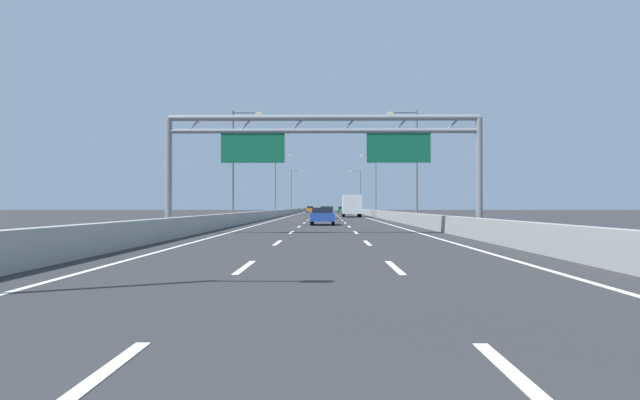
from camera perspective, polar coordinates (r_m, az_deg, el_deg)
The scene contains 53 objects.
ground_plane at distance 101.04m, azimuth 0.57°, elevation -1.47°, with size 260.00×260.00×0.00m, color #2D2D30.
lane_dash_left_0 at distance 5.15m, azimuth -22.85°, elevation -17.13°, with size 0.16×3.00×0.01m, color white.
lane_dash_left_1 at distance 13.75m, azimuth -7.61°, elevation -6.76°, with size 0.16×3.00×0.01m, color white.
lane_dash_left_2 at distance 22.66m, azimuth -4.33°, elevation -4.35°, with size 0.16×3.00×0.01m, color white.
lane_dash_left_3 at distance 31.63m, azimuth -2.91°, elevation -3.30°, with size 0.16×3.00×0.01m, color white.
lane_dash_left_4 at distance 40.60m, azimuth -2.12°, elevation -2.71°, with size 0.16×3.00×0.01m, color white.
lane_dash_left_5 at distance 49.59m, azimuth -1.61°, elevation -2.33°, with size 0.16×3.00×0.01m, color white.
lane_dash_left_6 at distance 58.58m, azimuth -1.26°, elevation -2.07°, with size 0.16×3.00×0.01m, color white.
lane_dash_left_7 at distance 67.57m, azimuth -1.01°, elevation -1.88°, with size 0.16×3.00×0.01m, color white.
lane_dash_left_8 at distance 76.57m, azimuth -0.81°, elevation -1.74°, with size 0.16×3.00×0.01m, color white.
lane_dash_left_9 at distance 85.57m, azimuth -0.66°, elevation -1.62°, with size 0.16×3.00×0.01m, color white.
lane_dash_left_10 at distance 94.56m, azimuth -0.53°, elevation -1.53°, with size 0.16×3.00×0.01m, color white.
lane_dash_left_11 at distance 103.56m, azimuth -0.43°, elevation -1.45°, with size 0.16×3.00×0.01m, color white.
lane_dash_left_12 at distance 112.56m, azimuth -0.34°, elevation -1.39°, with size 0.16×3.00×0.01m, color white.
lane_dash_left_13 at distance 121.56m, azimuth -0.27°, elevation -1.33°, with size 0.16×3.00×0.01m, color white.
lane_dash_left_14 at distance 130.55m, azimuth -0.20°, elevation -1.28°, with size 0.16×3.00×0.01m, color white.
lane_dash_left_15 at distance 139.55m, azimuth -0.15°, elevation -1.24°, with size 0.16×3.00×0.01m, color white.
lane_dash_left_16 at distance 148.55m, azimuth -0.10°, elevation -1.21°, with size 0.16×3.00×0.01m, color white.
lane_dash_left_17 at distance 157.55m, azimuth -0.06°, elevation -1.17°, with size 0.16×3.00×0.01m, color white.
lane_dash_right_0 at distance 5.04m, azimuth 20.59°, elevation -17.53°, with size 0.16×3.00×0.01m, color white.
lane_dash_right_1 at distance 13.71m, azimuth 7.56°, elevation -6.78°, with size 0.16×3.00×0.01m, color white.
lane_dash_right_2 at distance 22.64m, azimuth 4.82°, elevation -4.35°, with size 0.16×3.00×0.01m, color white.
lane_dash_right_3 at distance 31.61m, azimuth 3.63°, elevation -3.30°, with size 0.16×3.00×0.01m, color white.
lane_dash_right_4 at distance 40.59m, azimuth 2.97°, elevation -2.71°, with size 0.16×3.00×0.01m, color white.
lane_dash_right_5 at distance 49.58m, azimuth 2.55°, elevation -2.33°, with size 0.16×3.00×0.01m, color white.
lane_dash_right_6 at distance 58.57m, azimuth 2.26°, elevation -2.07°, with size 0.16×3.00×0.01m, color white.
lane_dash_right_7 at distance 67.57m, azimuth 2.05°, elevation -1.88°, with size 0.16×3.00×0.01m, color white.
lane_dash_right_8 at distance 76.56m, azimuth 1.88°, elevation -1.74°, with size 0.16×3.00×0.01m, color white.
lane_dash_right_9 at distance 85.56m, azimuth 1.76°, elevation -1.62°, with size 0.16×3.00×0.01m, color white.
lane_dash_right_10 at distance 94.56m, azimuth 1.65°, elevation -1.53°, with size 0.16×3.00×0.01m, color white.
lane_dash_right_11 at distance 103.55m, azimuth 1.56°, elevation -1.45°, with size 0.16×3.00×0.01m, color white.
lane_dash_right_12 at distance 112.55m, azimuth 1.49°, elevation -1.39°, with size 0.16×3.00×0.01m, color white.
lane_dash_right_13 at distance 121.55m, azimuth 1.43°, elevation -1.33°, with size 0.16×3.00×0.01m, color white.
lane_dash_right_14 at distance 130.55m, azimuth 1.38°, elevation -1.28°, with size 0.16×3.00×0.01m, color white.
lane_dash_right_15 at distance 139.55m, azimuth 1.33°, elevation -1.24°, with size 0.16×3.00×0.01m, color white.
lane_dash_right_16 at distance 148.55m, azimuth 1.29°, elevation -1.20°, with size 0.16×3.00×0.01m, color white.
lane_dash_right_17 at distance 157.55m, azimuth 1.25°, elevation -1.17°, with size 0.16×3.00×0.01m, color white.
edge_line_left at distance 89.21m, azimuth -2.82°, elevation -1.58°, with size 0.16×176.00×0.01m, color white.
edge_line_right at distance 89.19m, azimuth 3.93°, elevation -1.58°, with size 0.16×176.00×0.01m, color white.
barrier_left at distance 111.26m, azimuth -2.98°, elevation -1.15°, with size 0.45×220.00×0.95m.
barrier_right at distance 111.24m, azimuth 4.13°, elevation -1.15°, with size 0.45×220.00×0.95m.
sign_gantry at distance 30.20m, azimuth 0.40°, elevation 5.75°, with size 16.95×0.36×6.36m.
streetlamp_left_mid at distance 47.86m, azimuth -8.54°, elevation 4.07°, with size 2.58×0.28×9.50m.
streetlamp_right_mid at distance 47.81m, azimuth 9.47°, elevation 4.08°, with size 2.58×0.28×9.50m.
streetlamp_left_far at distance 86.44m, azimuth -4.41°, elevation 1.96°, with size 2.58×0.28×9.50m.
streetlamp_right_far at distance 86.41m, azimuth 5.51°, elevation 1.97°, with size 2.58×0.28×9.50m.
streetlamp_left_distant at distance 125.23m, azimuth -2.83°, elevation 1.16°, with size 2.58×0.28×9.50m.
streetlamp_right_distant at distance 125.21m, azimuth 4.00°, elevation 1.16°, with size 2.58×0.28×9.50m.
orange_car at distance 134.48m, azimuth -0.99°, elevation -0.94°, with size 1.71×4.52×1.51m.
blue_car at distance 44.49m, azimuth 0.27°, elevation -1.61°, with size 1.87×4.19×1.37m.
green_car at distance 129.09m, azimuth 2.22°, elevation -0.97°, with size 1.80×4.58×1.41m.
silver_car at distance 68.07m, azimuth 0.68°, elevation -1.25°, with size 1.72×4.24×1.47m.
box_truck at distance 77.33m, azimuth 3.20°, elevation -0.51°, with size 2.49×7.69×3.00m.
Camera 1 is at (0.16, -1.03, 1.47)m, focal length 31.63 mm.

